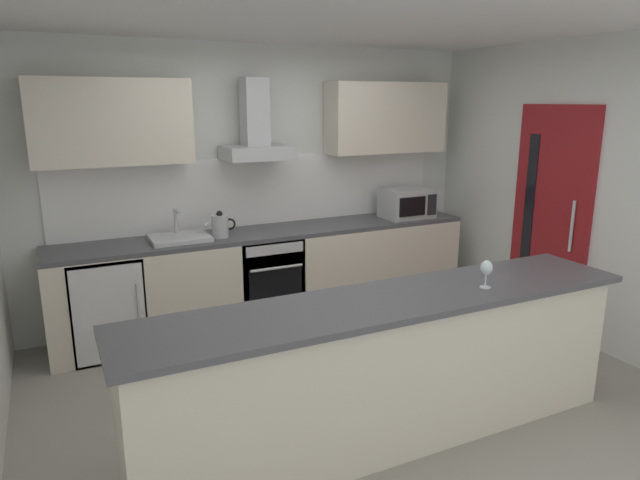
{
  "coord_description": "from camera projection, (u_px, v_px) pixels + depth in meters",
  "views": [
    {
      "loc": [
        -1.84,
        -3.28,
        2.08
      ],
      "look_at": [
        -0.03,
        0.44,
        1.05
      ],
      "focal_mm": 31.5,
      "sensor_mm": 36.0,
      "label": 1
    }
  ],
  "objects": [
    {
      "name": "refrigerator",
      "position": [
        106.0,
        304.0,
        4.7
      ],
      "size": [
        0.58,
        0.6,
        0.85
      ],
      "color": "white",
      "rests_on": "ground"
    },
    {
      "name": "range_hood",
      "position": [
        256.0,
        134.0,
        5.09
      ],
      "size": [
        0.62,
        0.45,
        0.72
      ],
      "color": "#B7BABC"
    },
    {
      "name": "wall_right",
      "position": [
        587.0,
        194.0,
        4.82
      ],
      "size": [
        0.12,
        4.68,
        2.6
      ],
      "primitive_type": "cube",
      "color": "silver",
      "rests_on": "ground"
    },
    {
      "name": "microwave",
      "position": [
        407.0,
        203.0,
        5.8
      ],
      "size": [
        0.5,
        0.38,
        0.3
      ],
      "color": "#B7BABC",
      "rests_on": "counter_back"
    },
    {
      "name": "oven",
      "position": [
        265.0,
        277.0,
        5.3
      ],
      "size": [
        0.6,
        0.62,
        0.8
      ],
      "color": "slate",
      "rests_on": "ground"
    },
    {
      "name": "sink",
      "position": [
        180.0,
        237.0,
        4.87
      ],
      "size": [
        0.5,
        0.4,
        0.26
      ],
      "color": "silver",
      "rests_on": "counter_back"
    },
    {
      "name": "kettle",
      "position": [
        220.0,
        226.0,
        4.96
      ],
      "size": [
        0.29,
        0.15,
        0.24
      ],
      "color": "#B7BABC",
      "rests_on": "counter_back"
    },
    {
      "name": "backsplash_tile",
      "position": [
        260.0,
        191.0,
        5.45
      ],
      "size": [
        3.83,
        0.02,
        0.66
      ],
      "primitive_type": "cube",
      "color": "white"
    },
    {
      "name": "ceiling",
      "position": [
        354.0,
        14.0,
        3.52
      ],
      "size": [
        5.51,
        4.68,
        0.02
      ],
      "primitive_type": "cube",
      "color": "white"
    },
    {
      "name": "ground",
      "position": [
        349.0,
        391.0,
        4.15
      ],
      "size": [
        5.51,
        4.68,
        0.02
      ],
      "primitive_type": "cube",
      "color": "gray"
    },
    {
      "name": "counter_island",
      "position": [
        388.0,
        370.0,
        3.44
      ],
      "size": [
        3.25,
        0.64,
        0.94
      ],
      "color": "beige",
      "rests_on": "ground"
    },
    {
      "name": "counter_back",
      "position": [
        273.0,
        276.0,
        5.37
      ],
      "size": [
        3.97,
        0.6,
        0.9
      ],
      "color": "beige",
      "rests_on": "ground"
    },
    {
      "name": "side_door",
      "position": [
        550.0,
        220.0,
        5.11
      ],
      "size": [
        0.08,
        0.85,
        2.05
      ],
      "color": "maroon",
      "rests_on": "ground"
    },
    {
      "name": "wine_glass",
      "position": [
        486.0,
        269.0,
        3.48
      ],
      "size": [
        0.08,
        0.08,
        0.18
      ],
      "color": "silver",
      "rests_on": "counter_island"
    },
    {
      "name": "upper_cabinets",
      "position": [
        264.0,
        120.0,
        5.14
      ],
      "size": [
        3.91,
        0.32,
        0.7
      ],
      "color": "beige"
    },
    {
      "name": "wall_back",
      "position": [
        257.0,
        183.0,
        5.49
      ],
      "size": [
        5.51,
        0.12,
        2.6
      ],
      "primitive_type": "cube",
      "color": "silver",
      "rests_on": "ground"
    }
  ]
}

